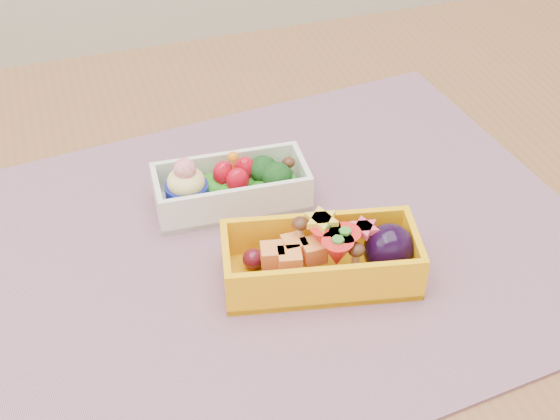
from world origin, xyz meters
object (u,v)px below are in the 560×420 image
object	(u,v)px
table	(286,299)
bento_white	(231,186)
bento_yellow	(325,258)
placemat	(274,247)

from	to	relation	value
table	bento_white	distance (m)	0.14
bento_white	bento_yellow	distance (m)	0.14
placemat	bento_yellow	xyz separation A→B (m)	(0.03, -0.05, 0.03)
placemat	bento_white	size ratio (longest dim) A/B	3.84
placemat	bento_yellow	distance (m)	0.07
bento_white	placemat	bearing A→B (deg)	-70.25
table	bento_yellow	world-z (taller)	bento_yellow
table	bento_yellow	bearing A→B (deg)	-83.10
placemat	table	bearing A→B (deg)	49.44
bento_white	table	bearing A→B (deg)	-46.21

